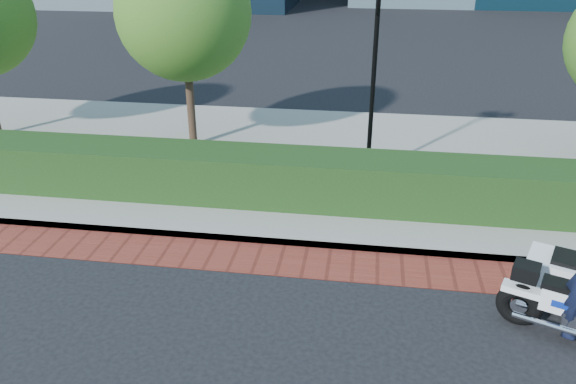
# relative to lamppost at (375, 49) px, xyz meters

# --- Properties ---
(ground) EXTENTS (120.00, 120.00, 0.00)m
(ground) POSITION_rel_lamppost_xyz_m (-1.00, -5.20, -2.96)
(ground) COLOR black
(ground) RESTS_ON ground
(brick_strip) EXTENTS (60.00, 1.00, 0.01)m
(brick_strip) POSITION_rel_lamppost_xyz_m (-1.00, -3.70, -2.95)
(brick_strip) COLOR maroon
(brick_strip) RESTS_ON ground
(sidewalk) EXTENTS (60.00, 8.00, 0.15)m
(sidewalk) POSITION_rel_lamppost_xyz_m (-1.00, 0.80, -2.88)
(sidewalk) COLOR gray
(sidewalk) RESTS_ON ground
(hedge_main) EXTENTS (18.00, 1.20, 1.00)m
(hedge_main) POSITION_rel_lamppost_xyz_m (-1.00, -1.60, -2.31)
(hedge_main) COLOR black
(hedge_main) RESTS_ON sidewalk
(lamppost) EXTENTS (1.02, 0.70, 4.21)m
(lamppost) POSITION_rel_lamppost_xyz_m (0.00, 0.00, 0.00)
(lamppost) COLOR black
(lamppost) RESTS_ON sidewalk
(tree_b) EXTENTS (3.20, 3.20, 4.89)m
(tree_b) POSITION_rel_lamppost_xyz_m (-4.50, 1.30, 0.48)
(tree_b) COLOR #332319
(tree_b) RESTS_ON sidewalk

